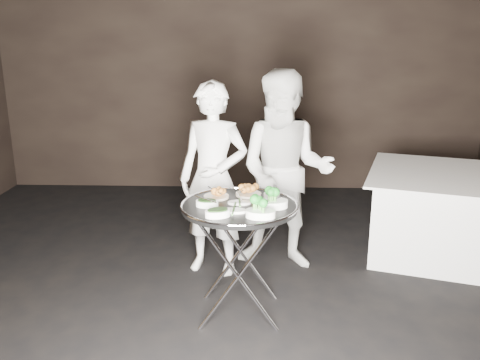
{
  "coord_description": "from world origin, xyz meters",
  "views": [
    {
      "loc": [
        0.19,
        -2.87,
        1.91
      ],
      "look_at": [
        0.08,
        0.5,
        0.95
      ],
      "focal_mm": 38.0,
      "sensor_mm": 36.0,
      "label": 1
    }
  ],
  "objects_px": {
    "waiter_left": "(213,179)",
    "waiter_right": "(285,172)",
    "tray_stand": "(239,255)",
    "serving_tray": "(239,206)",
    "dining_table": "(443,214)"
  },
  "relations": [
    {
      "from": "tray_stand",
      "to": "serving_tray",
      "type": "xyz_separation_m",
      "value": [
        -0.0,
        -0.0,
        0.36
      ]
    },
    {
      "from": "serving_tray",
      "to": "waiter_left",
      "type": "bearing_deg",
      "value": 108.31
    },
    {
      "from": "dining_table",
      "to": "tray_stand",
      "type": "bearing_deg",
      "value": -147.93
    },
    {
      "from": "dining_table",
      "to": "waiter_left",
      "type": "bearing_deg",
      "value": -168.59
    },
    {
      "from": "tray_stand",
      "to": "dining_table",
      "type": "relative_size",
      "value": 0.61
    },
    {
      "from": "waiter_left",
      "to": "waiter_right",
      "type": "distance_m",
      "value": 0.6
    },
    {
      "from": "serving_tray",
      "to": "waiter_left",
      "type": "xyz_separation_m",
      "value": [
        -0.24,
        0.71,
        -0.02
      ]
    },
    {
      "from": "tray_stand",
      "to": "serving_tray",
      "type": "relative_size",
      "value": 1.01
    },
    {
      "from": "serving_tray",
      "to": "waiter_left",
      "type": "relative_size",
      "value": 0.5
    },
    {
      "from": "waiter_left",
      "to": "waiter_right",
      "type": "bearing_deg",
      "value": 26.26
    },
    {
      "from": "waiter_left",
      "to": "tray_stand",
      "type": "bearing_deg",
      "value": -56.28
    },
    {
      "from": "tray_stand",
      "to": "dining_table",
      "type": "distance_m",
      "value": 2.12
    },
    {
      "from": "waiter_left",
      "to": "dining_table",
      "type": "relative_size",
      "value": 1.21
    },
    {
      "from": "waiter_left",
      "to": "serving_tray",
      "type": "bearing_deg",
      "value": -56.28
    },
    {
      "from": "tray_stand",
      "to": "waiter_right",
      "type": "xyz_separation_m",
      "value": [
        0.35,
        0.83,
        0.38
      ]
    }
  ]
}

